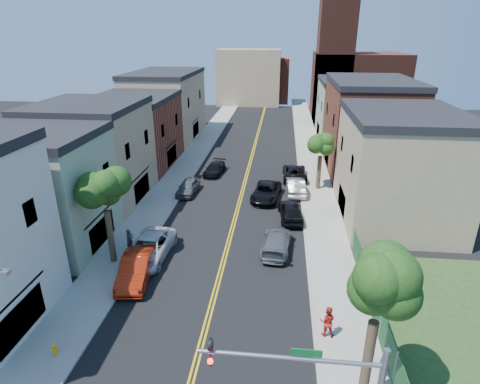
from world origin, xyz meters
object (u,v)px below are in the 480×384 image
(black_car_left, at_px, (215,169))
(black_car_right, at_px, (291,211))
(grey_car_left, at_px, (188,187))
(white_pickup, at_px, (149,248))
(dark_car_right_far, at_px, (295,172))
(pedestrian_left, at_px, (130,240))
(silver_car_right, at_px, (295,186))
(red_sedan, at_px, (136,268))
(black_suv_lane, at_px, (266,192))
(grey_car_right, at_px, (277,242))
(fire_hydrant, at_px, (55,349))
(pedestrian_right, at_px, (327,321))

(black_car_left, bearing_deg, black_car_right, -44.25)
(grey_car_left, bearing_deg, white_pickup, -86.05)
(white_pickup, distance_m, grey_car_left, 12.50)
(white_pickup, distance_m, black_car_right, 12.92)
(white_pickup, bearing_deg, grey_car_left, 92.76)
(black_car_left, height_order, dark_car_right_far, dark_car_right_far)
(pedestrian_left, bearing_deg, silver_car_right, -20.08)
(red_sedan, xyz_separation_m, black_suv_lane, (8.07, 14.69, -0.09))
(grey_car_right, relative_size, black_car_right, 1.07)
(black_car_left, height_order, black_car_right, black_car_right)
(grey_car_left, distance_m, dark_car_right_far, 12.39)
(red_sedan, xyz_separation_m, fire_hydrant, (-1.79, -7.06, -0.36))
(fire_hydrant, bearing_deg, black_car_right, 54.90)
(grey_car_left, relative_size, pedestrian_left, 2.45)
(red_sedan, xyz_separation_m, silver_car_right, (11.00, 16.44, -0.03))
(black_suv_lane, bearing_deg, white_pickup, -116.98)
(silver_car_right, xyz_separation_m, pedestrian_left, (-12.70, -13.08, 0.20))
(black_suv_lane, bearing_deg, grey_car_right, -75.92)
(pedestrian_left, bearing_deg, red_sedan, -129.10)
(white_pickup, height_order, black_car_left, white_pickup)
(black_car_right, distance_m, pedestrian_left, 14.00)
(red_sedan, xyz_separation_m, grey_car_left, (0.00, 15.21, -0.12))
(black_car_right, distance_m, silver_car_right, 6.14)
(red_sedan, xyz_separation_m, black_car_right, (10.44, 10.33, -0.03))
(red_sedan, height_order, pedestrian_right, pedestrian_right)
(black_suv_lane, height_order, pedestrian_right, pedestrian_right)
(dark_car_right_far, distance_m, pedestrian_right, 25.09)
(dark_car_right_far, bearing_deg, pedestrian_left, 52.66)
(grey_car_left, height_order, fire_hydrant, grey_car_left)
(black_suv_lane, xyz_separation_m, pedestrian_right, (4.14, -18.83, 0.29))
(pedestrian_left, bearing_deg, grey_car_left, 15.91)
(dark_car_right_far, distance_m, pedestrian_left, 21.67)
(red_sedan, bearing_deg, silver_car_right, 48.65)
(grey_car_right, relative_size, fire_hydrant, 7.68)
(grey_car_right, height_order, fire_hydrant, grey_car_right)
(black_car_left, relative_size, black_car_right, 0.93)
(white_pickup, distance_m, grey_car_right, 9.53)
(white_pickup, relative_size, silver_car_right, 1.18)
(grey_car_left, distance_m, black_car_left, 6.48)
(dark_car_right_far, bearing_deg, black_suv_lane, 63.35)
(grey_car_right, height_order, black_suv_lane, black_suv_lane)
(silver_car_right, bearing_deg, fire_hydrant, 58.46)
(black_suv_lane, bearing_deg, silver_car_right, 37.86)
(black_car_left, bearing_deg, fire_hydrant, -89.33)
(grey_car_left, height_order, grey_car_right, grey_car_right)
(dark_car_right_far, bearing_deg, grey_car_left, 25.96)
(fire_hydrant, bearing_deg, black_suv_lane, 65.63)
(white_pickup, bearing_deg, black_car_left, 87.59)
(red_sedan, bearing_deg, black_car_right, 37.14)
(silver_car_right, height_order, fire_hydrant, silver_car_right)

